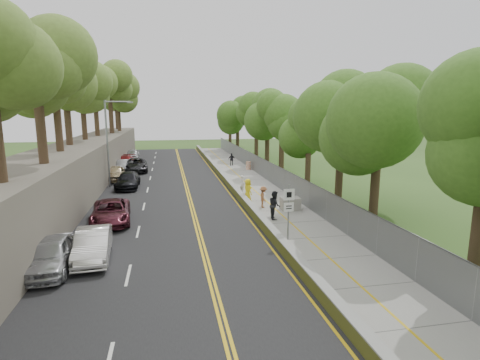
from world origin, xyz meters
The scene contains 26 objects.
ground centered at (0.00, 0.00, 0.00)m, with size 140.00×140.00×0.00m, color #33511E.
road centered at (-5.40, 15.00, 0.02)m, with size 11.20×66.00×0.04m, color black.
sidewalk centered at (2.55, 15.00, 0.03)m, with size 4.20×66.00×0.05m, color gray.
jersey_barrier centered at (0.25, 15.00, 0.30)m, with size 0.42×66.00×0.60m, color gold.
rock_embankment centered at (-13.50, 15.00, 2.00)m, with size 5.00×66.00×4.00m, color #595147.
chainlink_fence centered at (4.65, 15.00, 1.00)m, with size 0.04×66.00×2.00m, color slate.
trees_embankment centered at (-13.00, 15.00, 10.50)m, with size 6.40×66.00×13.00m, color olive, non-canonical shape.
trees_fenceside centered at (7.00, 15.00, 7.00)m, with size 7.00×66.00×14.00m, color #487925, non-canonical shape.
streetlight centered at (-10.46, 14.00, 4.64)m, with size 2.52×0.22×8.00m.
signpost centered at (1.05, -3.02, 1.96)m, with size 0.62×0.09×3.10m.
construction_barrel centered at (4.19, 21.58, 0.54)m, with size 0.59×0.59×0.97m, color #C55724.
concrete_block centered at (3.20, 3.00, 0.49)m, with size 1.33×1.00×0.89m, color gray.
car_0 centered at (-10.60, -4.86, 0.78)m, with size 1.74×4.33×1.47m, color #B0B1B5.
car_1 centered at (-9.00, -3.80, 0.76)m, with size 1.52×4.36×1.44m, color white.
car_2 centered at (-9.00, 2.25, 0.74)m, with size 2.33×5.05×1.40m, color #4D1A26.
car_3 centered at (-9.00, 13.23, 0.75)m, with size 1.98×4.86×1.41m, color black.
car_4 centered at (-10.60, 17.30, 0.79)m, with size 1.77×4.40×1.50m, color #C5B18B.
car_5 centered at (-10.60, 21.93, 0.78)m, with size 1.57×4.49×1.48m, color #9A9BA0.
car_6 centered at (-9.00, 22.75, 0.81)m, with size 2.55×5.54×1.54m, color black.
car_7 centered at (-10.60, 26.35, 0.76)m, with size 2.01×4.95×1.44m, color maroon.
car_8 centered at (-10.34, 34.33, 0.77)m, with size 1.71×4.26×1.45m, color silver.
painter_0 centered at (0.75, 6.10, 0.94)m, with size 0.87×0.56×1.78m, color yellow.
painter_1 centered at (0.91, 9.06, 0.83)m, with size 0.57×0.37×1.56m, color white.
painter_2 centered at (1.45, 1.00, 0.98)m, with size 0.91×0.71×1.87m, color black.
painter_3 centered at (1.45, 3.96, 0.84)m, with size 1.02×0.59×1.58m, color #9D5E37.
person_far centered at (2.80, 25.32, 0.84)m, with size 0.93×0.39×1.59m, color black.
Camera 1 is at (-5.34, -21.89, 7.10)m, focal length 28.00 mm.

